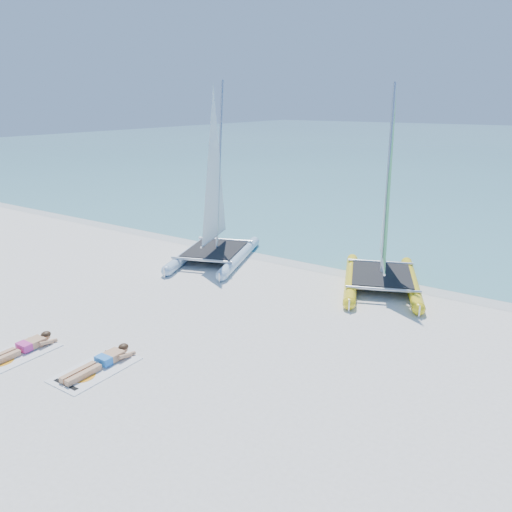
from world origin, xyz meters
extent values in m
plane|color=white|center=(0.00, 0.00, 0.00)|extent=(140.00, 140.00, 0.00)
cube|color=silver|center=(0.00, 5.50, 0.00)|extent=(140.00, 1.40, 0.01)
cylinder|color=#BBD6F6|center=(-3.94, 3.64, 0.19)|extent=(1.78, 4.17, 0.38)
cone|color=#BBD6F6|center=(-4.72, 5.87, 0.19)|extent=(0.52, 0.64, 0.36)
cylinder|color=#BBD6F6|center=(-2.13, 4.27, 0.19)|extent=(1.78, 4.17, 0.38)
cone|color=#BBD6F6|center=(-2.91, 6.50, 0.19)|extent=(0.52, 0.64, 0.36)
cube|color=black|center=(-3.04, 3.95, 0.41)|extent=(2.52, 2.83, 0.03)
cylinder|color=silver|center=(-3.29, 4.68, 3.35)|extent=(0.46, 1.09, 5.90)
cylinder|color=yellow|center=(2.16, 4.37, 0.18)|extent=(1.92, 4.01, 0.37)
cone|color=yellow|center=(1.29, 6.50, 0.18)|extent=(0.53, 0.63, 0.35)
cylinder|color=yellow|center=(3.89, 5.07, 0.18)|extent=(1.92, 4.01, 0.37)
cone|color=yellow|center=(3.02, 7.21, 0.18)|extent=(0.53, 0.63, 0.35)
cube|color=black|center=(3.03, 4.72, 0.40)|extent=(2.53, 2.81, 0.03)
cylinder|color=silver|center=(2.74, 5.41, 3.27)|extent=(0.50, 1.05, 5.76)
cube|color=white|center=(-2.35, -4.28, 0.01)|extent=(1.00, 1.85, 0.02)
cube|color=tan|center=(-2.35, -3.85, 0.12)|extent=(0.36, 0.55, 0.17)
cube|color=#D33193|center=(-2.35, -4.05, 0.12)|extent=(0.37, 0.22, 0.17)
cube|color=tan|center=(-2.35, -4.65, 0.09)|extent=(0.31, 0.85, 0.13)
sphere|color=tan|center=(-2.35, -3.48, 0.16)|extent=(0.21, 0.21, 0.21)
ellipsoid|color=#332112|center=(-2.35, -3.47, 0.20)|extent=(0.22, 0.24, 0.15)
cube|color=white|center=(-0.30, -3.68, 0.01)|extent=(1.00, 1.85, 0.02)
cube|color=tan|center=(-0.30, -3.25, 0.12)|extent=(0.36, 0.55, 0.17)
cube|color=blue|center=(-0.30, -3.45, 0.12)|extent=(0.37, 0.22, 0.17)
cube|color=tan|center=(-0.30, -4.05, 0.09)|extent=(0.31, 0.85, 0.13)
sphere|color=tan|center=(-0.30, -2.88, 0.16)|extent=(0.21, 0.21, 0.21)
ellipsoid|color=#332112|center=(-0.30, -2.87, 0.20)|extent=(0.22, 0.24, 0.15)
camera|label=1|loc=(7.97, -9.72, 5.63)|focal=35.00mm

